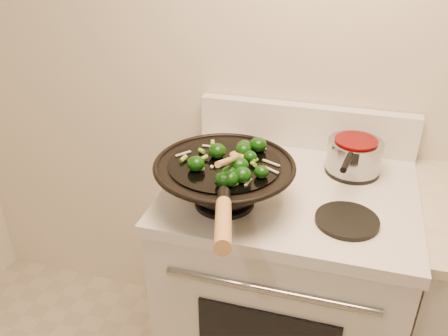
# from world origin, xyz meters

# --- Properties ---
(stove) EXTENTS (0.78, 0.67, 1.08)m
(stove) POSITION_xyz_m (-0.24, 1.17, 0.47)
(stove) COLOR white
(stove) RESTS_ON ground
(wok) EXTENTS (0.41, 0.67, 0.22)m
(wok) POSITION_xyz_m (-0.42, 1.01, 1.00)
(wok) COLOR black
(wok) RESTS_ON stove
(stirfry) EXTENTS (0.31, 0.28, 0.05)m
(stirfry) POSITION_xyz_m (-0.39, 1.01, 1.08)
(stirfry) COLOR #0B3408
(stirfry) RESTS_ON wok
(wooden_spoon) EXTENTS (0.06, 0.28, 0.12)m
(wooden_spoon) POSITION_xyz_m (-0.39, 0.99, 1.10)
(wooden_spoon) COLOR #BB8449
(wooden_spoon) RESTS_ON wok
(saucepan) EXTENTS (0.18, 0.29, 0.11)m
(saucepan) POSITION_xyz_m (-0.06, 1.32, 0.99)
(saucepan) COLOR #93949B
(saucepan) RESTS_ON stove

